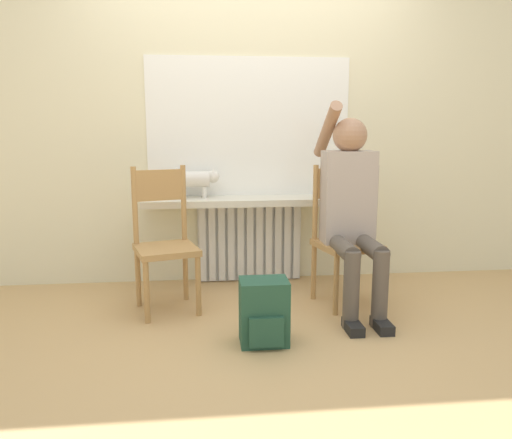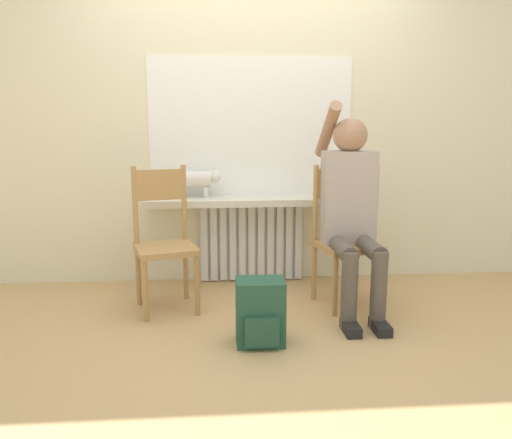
% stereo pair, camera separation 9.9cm
% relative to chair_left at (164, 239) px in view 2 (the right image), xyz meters
% --- Properties ---
extents(ground_plane, '(12.00, 12.00, 0.00)m').
position_rel_chair_left_xyz_m(ground_plane, '(0.62, -0.57, -0.47)').
color(ground_plane, tan).
extents(wall_with_window, '(7.00, 0.06, 2.70)m').
position_rel_chair_left_xyz_m(wall_with_window, '(0.62, 0.66, 0.88)').
color(wall_with_window, beige).
rests_on(wall_with_window, ground_plane).
extents(radiator, '(0.82, 0.08, 0.63)m').
position_rel_chair_left_xyz_m(radiator, '(0.62, 0.58, -0.16)').
color(radiator, silver).
rests_on(radiator, ground_plane).
extents(windowsill, '(1.62, 0.33, 0.05)m').
position_rel_chair_left_xyz_m(windowsill, '(0.62, 0.47, 0.18)').
color(windowsill, beige).
rests_on(windowsill, radiator).
extents(window_glass, '(1.56, 0.01, 1.05)m').
position_rel_chair_left_xyz_m(window_glass, '(0.62, 0.63, 0.73)').
color(window_glass, white).
rests_on(window_glass, windowsill).
extents(chair_left, '(0.47, 0.47, 0.96)m').
position_rel_chair_left_xyz_m(chair_left, '(0.00, 0.00, 0.00)').
color(chair_left, '#B2844C').
rests_on(chair_left, ground_plane).
extents(chair_right, '(0.46, 0.46, 0.96)m').
position_rel_chair_left_xyz_m(chair_right, '(1.22, 0.00, 0.00)').
color(chair_right, '#B2844C').
rests_on(chair_right, ground_plane).
extents(person, '(0.36, 0.98, 1.38)m').
position_rel_chair_left_xyz_m(person, '(1.23, -0.11, 0.23)').
color(person, brown).
rests_on(person, ground_plane).
extents(cat, '(0.48, 0.12, 0.23)m').
position_rel_chair_left_xyz_m(cat, '(0.20, 0.51, 0.35)').
color(cat, silver).
rests_on(cat, windowsill).
extents(backpack, '(0.27, 0.23, 0.37)m').
position_rel_chair_left_xyz_m(backpack, '(0.59, -0.62, -0.29)').
color(backpack, '#234C38').
rests_on(backpack, ground_plane).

